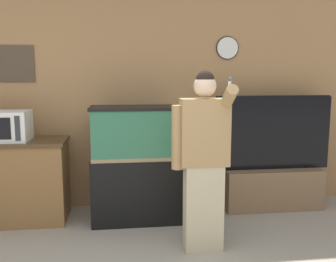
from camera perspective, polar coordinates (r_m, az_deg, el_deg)
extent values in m
cube|color=#A87A4C|center=(4.59, -8.03, 4.60)|extent=(10.00, 0.06, 2.60)
cube|color=#4C3D2D|center=(4.70, -22.45, 9.45)|extent=(0.46, 0.02, 0.42)
cylinder|color=white|center=(4.74, 9.04, 12.39)|extent=(0.26, 0.03, 0.26)
cylinder|color=black|center=(4.74, 9.03, 12.39)|extent=(0.28, 0.01, 0.28)
cube|color=white|center=(4.33, -23.65, 0.68)|extent=(0.51, 0.38, 0.32)
cube|color=#2D2D33|center=(4.10, -21.96, 0.37)|extent=(0.05, 0.01, 0.26)
cube|color=black|center=(4.22, -4.51, -8.74)|extent=(1.02, 0.50, 0.71)
cube|color=#937F5B|center=(4.13, -4.57, -3.76)|extent=(0.99, 0.48, 0.04)
cube|color=#2D6B4C|center=(4.08, -4.61, -0.17)|extent=(0.98, 0.48, 0.54)
cube|color=black|center=(4.05, -4.66, 3.56)|extent=(1.02, 0.50, 0.03)
cube|color=brown|center=(4.79, 15.47, -8.36)|extent=(1.18, 0.40, 0.49)
cube|color=black|center=(4.64, 15.80, -0.32)|extent=(1.39, 0.05, 0.87)
cube|color=black|center=(4.66, 15.66, -0.27)|extent=(1.42, 0.01, 0.90)
cube|color=#BCAD89|center=(3.53, 5.38, -11.53)|extent=(0.35, 0.19, 0.80)
cube|color=#A37F51|center=(3.35, 5.55, -0.19)|extent=(0.43, 0.21, 0.60)
sphere|color=beige|center=(3.31, 5.65, 6.85)|extent=(0.20, 0.20, 0.20)
sphere|color=black|center=(3.31, 5.67, 7.80)|extent=(0.16, 0.16, 0.16)
cylinder|color=#A37F51|center=(3.31, 1.51, -0.98)|extent=(0.11, 0.11, 0.57)
cylinder|color=#A37F51|center=(3.24, 9.15, 4.82)|extent=(0.10, 0.32, 0.26)
cylinder|color=white|center=(3.21, 9.29, 6.55)|extent=(0.02, 0.06, 0.11)
cylinder|color=#2856B2|center=(3.19, 9.42, 7.61)|extent=(0.02, 0.03, 0.05)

